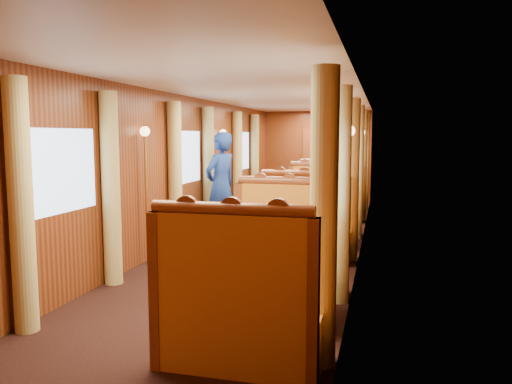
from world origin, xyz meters
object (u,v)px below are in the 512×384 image
(teapot_right, at_px, (260,244))
(steward, at_px, (221,186))
(rose_vase_mid, at_px, (314,191))
(rose_vase_far, at_px, (333,174))
(banquette_near_aft, at_px, (286,256))
(table_far, at_px, (335,198))
(banquette_far_fwd, at_px, (330,201))
(banquette_far_aft, at_px, (338,191))
(passenger, at_px, (321,196))
(table_near, at_px, (267,285))
(teapot_back, at_px, (259,238))
(fruit_plate, at_px, (294,250))
(banquette_near_fwd, at_px, (238,316))
(banquette_mid_fwd, at_px, (305,232))
(banquette_mid_aft, at_px, (322,212))
(tea_tray, at_px, (258,246))
(teapot_left, at_px, (243,242))
(table_mid, at_px, (315,223))

(teapot_right, relative_size, steward, 0.08)
(rose_vase_mid, height_order, rose_vase_far, same)
(banquette_near_aft, distance_m, rose_vase_mid, 2.50)
(table_far, distance_m, banquette_far_fwd, 1.02)
(banquette_far_aft, distance_m, teapot_right, 8.17)
(table_far, distance_m, teapot_right, 7.16)
(banquette_far_aft, xyz_separation_m, passenger, (-0.00, -3.72, 0.32))
(table_near, distance_m, banquette_far_aft, 8.01)
(rose_vase_far, bearing_deg, steward, -116.26)
(teapot_back, distance_m, rose_vase_far, 6.93)
(table_near, distance_m, teapot_back, 0.46)
(banquette_far_aft, distance_m, rose_vase_mid, 4.58)
(banquette_far_fwd, height_order, fruit_plate, banquette_far_fwd)
(banquette_far_fwd, xyz_separation_m, teapot_right, (-0.03, -6.14, 0.39))
(teapot_right, bearing_deg, rose_vase_far, 68.71)
(table_near, distance_m, passenger, 4.31)
(table_near, xyz_separation_m, banquette_near_fwd, (0.00, -1.01, 0.05))
(banquette_mid_fwd, distance_m, banquette_far_fwd, 3.50)
(banquette_mid_aft, distance_m, tea_tray, 4.54)
(banquette_near_fwd, height_order, banquette_near_aft, same)
(teapot_back, bearing_deg, fruit_plate, -31.10)
(teapot_left, xyz_separation_m, fruit_plate, (0.49, -0.01, -0.05))
(banquette_near_fwd, bearing_deg, table_far, 90.00)
(banquette_near_fwd, xyz_separation_m, table_mid, (0.00, 4.51, -0.05))
(fruit_plate, xyz_separation_m, passenger, (-0.29, 4.44, -0.03))
(rose_vase_far, bearing_deg, table_far, -17.08)
(banquette_mid_aft, height_order, teapot_right, banquette_mid_aft)
(teapot_right, distance_m, rose_vase_far, 7.16)
(banquette_mid_aft, relative_size, steward, 0.71)
(banquette_far_aft, xyz_separation_m, teapot_right, (-0.03, -8.17, 0.39))
(table_far, distance_m, rose_vase_mid, 3.58)
(teapot_left, bearing_deg, fruit_plate, -1.59)
(banquette_mid_fwd, relative_size, teapot_right, 9.25)
(banquette_near_aft, relative_size, banquette_mid_fwd, 1.00)
(tea_tray, xyz_separation_m, teapot_back, (-0.01, 0.09, 0.06))
(rose_vase_mid, relative_size, passenger, 0.47)
(banquette_near_aft, relative_size, banquette_far_fwd, 1.00)
(banquette_far_fwd, xyz_separation_m, banquette_far_aft, (0.00, 2.03, 0.00))
(table_mid, bearing_deg, banquette_far_fwd, 90.00)
(teapot_back, height_order, fruit_plate, teapot_back)
(banquette_mid_fwd, relative_size, tea_tray, 3.94)
(banquette_near_aft, distance_m, table_mid, 2.49)
(teapot_left, bearing_deg, table_far, 87.96)
(banquette_near_aft, height_order, fruit_plate, banquette_near_aft)
(fruit_plate, relative_size, passenger, 0.27)
(rose_vase_mid, bearing_deg, banquette_far_fwd, 89.83)
(banquette_mid_fwd, distance_m, rose_vase_far, 4.55)
(table_far, bearing_deg, table_mid, -90.00)
(teapot_back, relative_size, rose_vase_far, 0.49)
(table_far, height_order, banquette_far_fwd, banquette_far_fwd)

